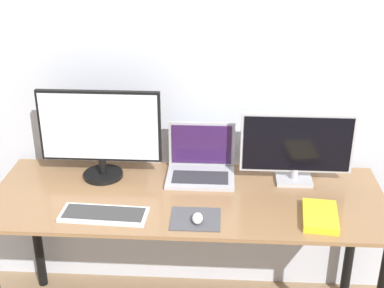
% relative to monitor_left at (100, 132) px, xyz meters
% --- Properties ---
extents(wall_back, '(7.00, 0.05, 2.50)m').
position_rel_monitor_left_xyz_m(wall_back, '(0.42, 0.23, 0.26)').
color(wall_back, silver).
rests_on(wall_back, ground_plane).
extents(desk, '(1.78, 0.65, 0.75)m').
position_rel_monitor_left_xyz_m(desk, '(0.42, -0.16, -0.34)').
color(desk, olive).
rests_on(desk, ground_plane).
extents(monitor_left, '(0.57, 0.19, 0.43)m').
position_rel_monitor_left_xyz_m(monitor_left, '(0.00, 0.00, 0.00)').
color(monitor_left, black).
rests_on(monitor_left, desk).
extents(monitor_right, '(0.51, 0.12, 0.34)m').
position_rel_monitor_left_xyz_m(monitor_right, '(0.91, 0.00, -0.05)').
color(monitor_right, '#B2B2B7').
rests_on(monitor_right, desk).
extents(laptop, '(0.32, 0.24, 0.24)m').
position_rel_monitor_left_xyz_m(laptop, '(0.47, 0.05, -0.17)').
color(laptop, '#ADADB2').
rests_on(laptop, desk).
extents(keyboard, '(0.37, 0.16, 0.02)m').
position_rel_monitor_left_xyz_m(keyboard, '(0.08, -0.35, -0.22)').
color(keyboard, silver).
rests_on(keyboard, desk).
extents(mousepad, '(0.21, 0.18, 0.00)m').
position_rel_monitor_left_xyz_m(mousepad, '(0.46, -0.35, -0.23)').
color(mousepad, '#47474C').
rests_on(mousepad, desk).
extents(mouse, '(0.04, 0.07, 0.04)m').
position_rel_monitor_left_xyz_m(mouse, '(0.47, -0.38, -0.21)').
color(mouse, silver).
rests_on(mouse, mousepad).
extents(book, '(0.17, 0.24, 0.03)m').
position_rel_monitor_left_xyz_m(book, '(0.98, -0.32, -0.22)').
color(book, yellow).
rests_on(book, desk).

